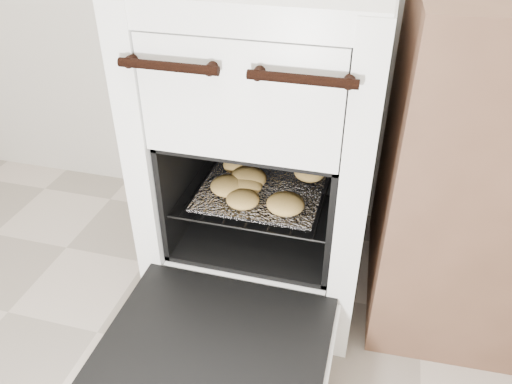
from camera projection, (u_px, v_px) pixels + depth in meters
The scene contains 5 objects.
stove at pixel (269, 151), 1.58m from camera, with size 0.66×0.73×1.00m.
oven_door at pixel (217, 343), 1.29m from camera, with size 0.59×0.46×0.04m.
oven_rack at pixel (263, 188), 1.58m from camera, with size 0.48×0.46×0.01m.
foil_sheet at pixel (261, 190), 1.56m from camera, with size 0.37×0.33×0.01m, color white.
baked_rolls at pixel (256, 183), 1.53m from camera, with size 0.37×0.34×0.05m.
Camera 1 is at (0.44, -0.22, 1.26)m, focal length 35.00 mm.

